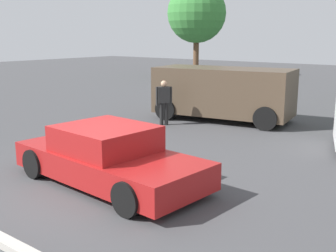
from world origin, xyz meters
TOP-DOWN VIEW (x-y plane):
  - ground_plane at (0.00, 0.00)m, footprint 80.00×80.00m
  - sedan_foreground at (0.15, 0.20)m, footprint 4.53×2.22m
  - dog at (-2.01, 1.56)m, footprint 0.62×0.35m
  - suv_dark at (-1.42, 7.53)m, footprint 5.19×2.84m
  - pedestrian at (-2.60, 5.53)m, footprint 0.45×0.45m
  - tree_back_right at (-11.82, 21.04)m, footprint 4.38×4.38m

SIDE VIEW (x-z plane):
  - ground_plane at x=0.00m, z-range 0.00..0.00m
  - dog at x=-2.01m, z-range 0.06..0.52m
  - sedan_foreground at x=0.15m, z-range -0.05..1.18m
  - pedestrian at x=-2.60m, z-range 0.14..1.69m
  - suv_dark at x=-1.42m, z-range 0.10..2.01m
  - tree_back_right at x=-11.82m, z-range 1.22..8.09m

